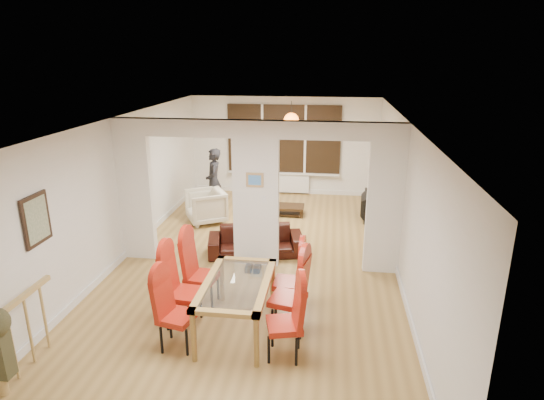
% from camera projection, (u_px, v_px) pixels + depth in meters
% --- Properties ---
extents(floor, '(5.00, 9.00, 0.01)m').
position_uv_depth(floor, '(257.00, 263.00, 8.30)').
color(floor, '#9E7A3F').
rests_on(floor, ground).
extents(room_walls, '(5.00, 9.00, 2.60)m').
position_uv_depth(room_walls, '(256.00, 195.00, 7.90)').
color(room_walls, silver).
rests_on(room_walls, floor).
extents(divider_wall, '(5.00, 0.18, 2.60)m').
position_uv_depth(divider_wall, '(256.00, 195.00, 7.90)').
color(divider_wall, white).
rests_on(divider_wall, floor).
extents(bay_window_blinds, '(3.00, 0.08, 1.80)m').
position_uv_depth(bay_window_blinds, '(284.00, 139.00, 12.03)').
color(bay_window_blinds, black).
rests_on(bay_window_blinds, room_walls).
extents(radiator, '(1.40, 0.08, 0.50)m').
position_uv_depth(radiator, '(283.00, 183.00, 12.36)').
color(radiator, white).
rests_on(radiator, floor).
extents(pendant_light, '(0.36, 0.36, 0.36)m').
position_uv_depth(pendant_light, '(291.00, 120.00, 10.72)').
color(pendant_light, orange).
rests_on(pendant_light, room_walls).
extents(stair_newel, '(0.40, 1.20, 1.10)m').
position_uv_depth(stair_newel, '(25.00, 326.00, 5.40)').
color(stair_newel, tan).
rests_on(stair_newel, floor).
extents(wall_poster, '(0.04, 0.52, 0.67)m').
position_uv_depth(wall_poster, '(36.00, 220.00, 5.86)').
color(wall_poster, gray).
rests_on(wall_poster, room_walls).
extents(pillar_photo, '(0.30, 0.03, 0.25)m').
position_uv_depth(pillar_photo, '(255.00, 180.00, 7.72)').
color(pillar_photo, '#4C8CD8').
rests_on(pillar_photo, divider_wall).
extents(dining_table, '(0.88, 1.57, 0.73)m').
position_uv_depth(dining_table, '(237.00, 306.00, 6.18)').
color(dining_table, olive).
rests_on(dining_table, floor).
extents(dining_chair_la, '(0.49, 0.49, 1.03)m').
position_uv_depth(dining_chair_la, '(177.00, 311.00, 5.78)').
color(dining_chair_la, '#A21E10').
rests_on(dining_chair_la, floor).
extents(dining_chair_lb, '(0.49, 0.49, 1.11)m').
position_uv_depth(dining_chair_lb, '(183.00, 288.00, 6.26)').
color(dining_chair_lb, '#A21E10').
rests_on(dining_chair_lb, floor).
extents(dining_chair_lc, '(0.49, 0.49, 1.12)m').
position_uv_depth(dining_chair_lc, '(202.00, 272.00, 6.74)').
color(dining_chair_lc, '#A21E10').
rests_on(dining_chair_lc, floor).
extents(dining_chair_ra, '(0.51, 0.51, 1.05)m').
position_uv_depth(dining_chair_ra, '(284.00, 319.00, 5.59)').
color(dining_chair_ra, '#A21E10').
rests_on(dining_chair_ra, floor).
extents(dining_chair_rb, '(0.54, 0.54, 1.13)m').
position_uv_depth(dining_chair_rb, '(288.00, 293.00, 6.11)').
color(dining_chair_rb, '#A21E10').
rests_on(dining_chair_rb, floor).
extents(dining_chair_rc, '(0.44, 0.44, 1.04)m').
position_uv_depth(dining_chair_rc, '(288.00, 278.00, 6.63)').
color(dining_chair_rc, '#A21E10').
rests_on(dining_chair_rc, floor).
extents(sofa, '(1.88, 1.05, 0.52)m').
position_uv_depth(sofa, '(256.00, 241.00, 8.62)').
color(sofa, black).
rests_on(sofa, floor).
extents(armchair, '(1.10, 1.11, 0.74)m').
position_uv_depth(armchair, '(206.00, 206.00, 10.23)').
color(armchair, beige).
rests_on(armchair, floor).
extents(person, '(0.65, 0.51, 1.57)m').
position_uv_depth(person, '(214.00, 182.00, 10.67)').
color(person, black).
rests_on(person, floor).
extents(television, '(1.01, 0.19, 0.58)m').
position_uv_depth(television, '(361.00, 205.00, 10.58)').
color(television, black).
rests_on(television, floor).
extents(coffee_table, '(1.01, 0.52, 0.23)m').
position_uv_depth(coffee_table, '(283.00, 210.00, 10.78)').
color(coffee_table, black).
rests_on(coffee_table, floor).
extents(bottle, '(0.07, 0.07, 0.28)m').
position_uv_depth(bottle, '(273.00, 198.00, 10.82)').
color(bottle, '#143F19').
rests_on(bottle, coffee_table).
extents(bowl, '(0.22, 0.22, 0.05)m').
position_uv_depth(bowl, '(273.00, 204.00, 10.74)').
color(bowl, black).
rests_on(bowl, coffee_table).
extents(shoes, '(0.26, 0.28, 0.11)m').
position_uv_depth(shoes, '(253.00, 268.00, 7.99)').
color(shoes, black).
rests_on(shoes, floor).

